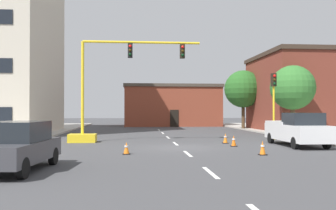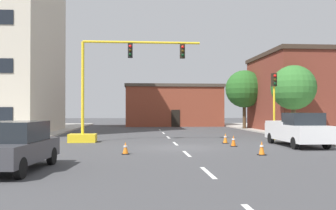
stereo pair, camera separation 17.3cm
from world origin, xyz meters
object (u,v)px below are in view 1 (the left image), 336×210
at_px(traffic_light_pole_right, 274,91).
at_px(sedan_dark_gray_near_left, 17,146).
at_px(traffic_cone_roadside_a, 234,141).
at_px(traffic_signal_gantry, 99,109).
at_px(tree_right_far, 243,89).
at_px(tree_right_mid, 293,88).
at_px(pickup_truck_white, 297,130).
at_px(traffic_cone_roadside_c, 126,148).
at_px(traffic_cone_roadside_d, 225,138).
at_px(traffic_cone_roadside_b, 263,148).

bearing_deg(traffic_light_pole_right, sedan_dark_gray_near_left, -138.73).
bearing_deg(traffic_cone_roadside_a, traffic_signal_gantry, 155.74).
distance_m(tree_right_far, tree_right_mid, 10.34).
relative_size(traffic_signal_gantry, tree_right_mid, 1.50).
bearing_deg(traffic_light_pole_right, pickup_truck_white, -94.00).
distance_m(pickup_truck_white, traffic_cone_roadside_c, 10.60).
bearing_deg(tree_right_mid, traffic_cone_roadside_d, -139.72).
height_order(tree_right_far, traffic_cone_roadside_b, tree_right_far).
height_order(tree_right_mid, traffic_cone_roadside_d, tree_right_mid).
bearing_deg(traffic_cone_roadside_a, traffic_cone_roadside_b, -86.56).
distance_m(traffic_cone_roadside_a, traffic_cone_roadside_d, 2.05).
height_order(tree_right_far, sedan_dark_gray_near_left, tree_right_far).
bearing_deg(traffic_cone_roadside_d, traffic_cone_roadside_c, -138.88).
distance_m(traffic_light_pole_right, tree_right_far, 14.17).
height_order(sedan_dark_gray_near_left, traffic_cone_roadside_a, sedan_dark_gray_near_left).
relative_size(traffic_light_pole_right, traffic_cone_roadside_b, 7.03).
height_order(pickup_truck_white, sedan_dark_gray_near_left, pickup_truck_white).
xyz_separation_m(traffic_signal_gantry, traffic_light_pole_right, (12.34, 0.70, 1.30)).
bearing_deg(traffic_signal_gantry, traffic_cone_roadside_d, -11.36).
bearing_deg(traffic_cone_roadside_c, traffic_cone_roadside_a, 28.57).
relative_size(traffic_light_pole_right, traffic_cone_roadside_d, 7.22).
bearing_deg(traffic_signal_gantry, sedan_dark_gray_near_left, -98.60).
relative_size(traffic_signal_gantry, tree_right_far, 1.35).
bearing_deg(sedan_dark_gray_near_left, traffic_light_pole_right, 41.27).
bearing_deg(traffic_cone_roadside_c, traffic_cone_roadside_d, 41.12).
height_order(traffic_light_pole_right, traffic_cone_roadside_b, traffic_light_pole_right).
bearing_deg(sedan_dark_gray_near_left, tree_right_mid, 43.22).
bearing_deg(traffic_cone_roadside_c, sedan_dark_gray_near_left, -129.14).
distance_m(traffic_light_pole_right, tree_right_mid, 4.85).
bearing_deg(traffic_cone_roadside_c, traffic_light_pole_right, 36.92).
bearing_deg(traffic_cone_roadside_d, tree_right_mid, 40.28).
xyz_separation_m(traffic_cone_roadside_a, traffic_cone_roadside_b, (0.25, -4.24, 0.01)).
xyz_separation_m(traffic_light_pole_right, traffic_cone_roadside_d, (-4.14, -2.35, -3.20)).
xyz_separation_m(traffic_cone_roadside_b, traffic_cone_roadside_c, (-6.48, 0.85, -0.04)).
xyz_separation_m(traffic_signal_gantry, traffic_cone_roadside_b, (8.45, -7.93, -1.89)).
relative_size(tree_right_mid, traffic_cone_roadside_c, 9.72).
relative_size(traffic_cone_roadside_b, traffic_cone_roadside_d, 1.03).
bearing_deg(sedan_dark_gray_near_left, pickup_truck_white, 29.75).
bearing_deg(traffic_cone_roadside_d, pickup_truck_white, -29.34).
xyz_separation_m(traffic_light_pole_right, traffic_cone_roadside_b, (-3.89, -8.64, -3.19)).
bearing_deg(traffic_light_pole_right, traffic_cone_roadside_d, -150.41).
relative_size(pickup_truck_white, sedan_dark_gray_near_left, 1.16).
distance_m(sedan_dark_gray_near_left, traffic_cone_roadside_d, 14.15).
distance_m(tree_right_mid, traffic_cone_roadside_d, 10.11).
relative_size(traffic_cone_roadside_a, traffic_cone_roadside_d, 1.01).
bearing_deg(tree_right_far, traffic_cone_roadside_d, -110.30).
xyz_separation_m(traffic_signal_gantry, traffic_cone_roadside_a, (8.20, -3.69, -1.90)).
height_order(traffic_signal_gantry, pickup_truck_white, traffic_signal_gantry).
xyz_separation_m(tree_right_far, traffic_cone_roadside_a, (-6.05, -18.40, -4.14)).
relative_size(tree_right_far, tree_right_mid, 1.12).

